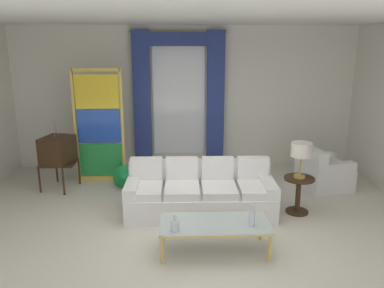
{
  "coord_description": "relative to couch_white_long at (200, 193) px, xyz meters",
  "views": [
    {
      "loc": [
        -0.2,
        -5.25,
        2.69
      ],
      "look_at": [
        0.05,
        0.9,
        1.05
      ],
      "focal_mm": 36.42,
      "sensor_mm": 36.0,
      "label": 1
    }
  ],
  "objects": [
    {
      "name": "table_lamp_brass",
      "position": [
        1.56,
        -0.12,
        0.72
      ],
      "size": [
        0.32,
        0.32,
        0.57
      ],
      "color": "#B29338",
      "rests_on": "round_side_table"
    },
    {
      "name": "armchair_white",
      "position": [
        2.33,
        0.93,
        -0.02
      ],
      "size": [
        0.98,
        0.97,
        0.8
      ],
      "color": "white",
      "rests_on": "ground"
    },
    {
      "name": "coffee_table",
      "position": [
        0.11,
        -1.25,
        0.07
      ],
      "size": [
        1.42,
        0.64,
        0.41
      ],
      "color": "silver",
      "rests_on": "ground"
    },
    {
      "name": "curtained_window",
      "position": [
        -0.31,
        2.3,
        1.44
      ],
      "size": [
        2.0,
        0.17,
        2.7
      ],
      "color": "white",
      "rests_on": "ground"
    },
    {
      "name": "round_side_table",
      "position": [
        1.56,
        -0.12,
        0.05
      ],
      "size": [
        0.48,
        0.48,
        0.59
      ],
      "color": "#382314",
      "rests_on": "ground"
    },
    {
      "name": "vintage_tv",
      "position": [
        -2.56,
        1.11,
        0.42
      ],
      "size": [
        0.65,
        0.7,
        1.35
      ],
      "color": "#382314",
      "rests_on": "ground"
    },
    {
      "name": "couch_white_long",
      "position": [
        0.0,
        0.0,
        0.0
      ],
      "size": [
        2.35,
        0.96,
        0.86
      ],
      "color": "white",
      "rests_on": "ground"
    },
    {
      "name": "ground_plane",
      "position": [
        -0.17,
        -0.59,
        -0.31
      ],
      "size": [
        16.0,
        16.0,
        0.0
      ],
      "primitive_type": "plane",
      "color": "silver"
    },
    {
      "name": "bottle_crystal_tall",
      "position": [
        0.57,
        -1.36,
        0.22
      ],
      "size": [
        0.08,
        0.08,
        0.29
      ],
      "color": "silver",
      "rests_on": "coffee_table"
    },
    {
      "name": "ceiling_slab",
      "position": [
        -0.17,
        0.21,
        2.71
      ],
      "size": [
        8.0,
        7.6,
        0.04
      ],
      "primitive_type": "cube",
      "color": "white"
    },
    {
      "name": "stained_glass_divider",
      "position": [
        -1.85,
        1.49,
        0.75
      ],
      "size": [
        0.95,
        0.05,
        2.2
      ],
      "color": "gold",
      "rests_on": "ground"
    },
    {
      "name": "bottle_blue_decanter",
      "position": [
        -0.4,
        -1.46,
        0.19
      ],
      "size": [
        0.11,
        0.11,
        0.23
      ],
      "color": "silver",
      "rests_on": "coffee_table"
    },
    {
      "name": "peacock_figurine",
      "position": [
        -1.36,
        1.0,
        -0.09
      ],
      "size": [
        0.44,
        0.6,
        0.5
      ],
      "color": "beige",
      "rests_on": "ground"
    },
    {
      "name": "wall_rear",
      "position": [
        -0.17,
        2.47,
        1.19
      ],
      "size": [
        8.0,
        0.12,
        3.0
      ],
      "primitive_type": "cube",
      "color": "white",
      "rests_on": "ground"
    }
  ]
}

